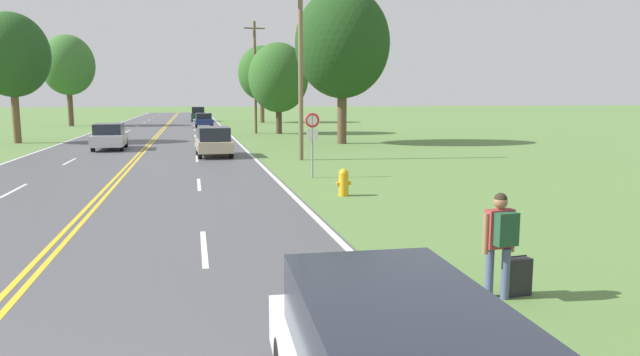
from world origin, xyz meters
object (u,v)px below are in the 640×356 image
Objects in this scene: tree_mid_treeline at (68,65)px; suitcase at (517,277)px; car_silver_sedan_mid_near at (110,136)px; hitchhiker_person at (501,235)px; tree_left_verge at (11,55)px; car_dark_green_suv_receding at (198,114)px; fire_hydrant at (344,182)px; tree_behind_sign at (278,78)px; traffic_sign at (312,129)px; tree_right_cluster at (342,44)px; car_dark_blue_sedan_mid_far at (204,120)px; car_champagne_hatchback_approaching at (214,141)px; tree_far_back at (261,73)px.

suitcase is at bearing -73.21° from tree_mid_treeline.
hitchhiker_person is at bearing -162.48° from car_silver_sedan_mid_near.
car_dark_green_suv_receding is (12.62, 35.08, -4.98)m from tree_left_verge.
car_dark_green_suv_receding reaches higher than fire_hydrant.
tree_behind_sign is at bearing -42.03° from tree_mid_treeline.
traffic_sign is at bearing -5.28° from hitchhiker_person.
hitchhiker_person is at bearing -93.77° from tree_behind_sign.
tree_right_cluster is (21.86, -5.26, 0.73)m from tree_left_verge.
tree_behind_sign is 29.72m from car_dark_green_suv_receding.
traffic_sign is 28.02m from tree_behind_sign.
car_dark_blue_sedan_mid_far is at bearing 115.30° from tree_behind_sign.
traffic_sign is at bearing 3.72° from car_dark_blue_sedan_mid_far.
car_dark_green_suv_receding reaches higher than car_champagne_hatchback_approaching.
car_dark_green_suv_receding is (-7.87, 5.85, -5.17)m from tree_far_back.
suitcase is at bearing -99.47° from tree_right_cluster.
traffic_sign is 0.29× the size of tree_left_verge.
tree_left_verge is at bearing -161.71° from tree_behind_sign.
tree_mid_treeline reaches higher than suitcase.
tree_far_back reaches higher than hitchhiker_person.
car_dark_blue_sedan_mid_far is (-3.44, 54.76, -0.25)m from hitchhiker_person.
tree_right_cluster is at bearing -15.65° from hitchhiker_person.
car_dark_green_suv_receding is at bearing -179.45° from car_dark_blue_sedan_mid_far.
traffic_sign is 17.67m from tree_right_cluster.
hitchhiker_person is at bearing 2.58° from car_dark_blue_sedan_mid_far.
car_silver_sedan_mid_near is at bearing -7.82° from car_dark_green_suv_receding.
tree_far_back is at bearing -9.07° from hitchhiker_person.
tree_left_verge is 37.61m from car_dark_green_suv_receding.
fire_hydrant is at bearing -94.10° from tree_far_back.
car_dark_green_suv_receding is at bearing 143.37° from tree_far_back.
fire_hydrant is at bearing -88.28° from traffic_sign.
car_silver_sedan_mid_near is at bearing 12.88° from hitchhiker_person.
fire_hydrant is 21.31m from car_silver_sedan_mid_near.
car_champagne_hatchback_approaching is 0.83× the size of car_dark_green_suv_receding.
car_dark_blue_sedan_mid_far is (6.11, 26.07, -0.02)m from car_silver_sedan_mid_near.
tree_left_verge reaches higher than car_silver_sedan_mid_near.
hitchhiker_person is 70.50m from car_dark_green_suv_receding.
suitcase is 30.29m from car_silver_sedan_mid_near.
car_silver_sedan_mid_near is at bearing -43.67° from tree_left_verge.
tree_behind_sign reaches higher than fire_hydrant.
traffic_sign reaches higher than car_dark_green_suv_receding.
hitchhiker_person reaches higher than car_champagne_hatchback_approaching.
fire_hydrant is 45.23m from car_dark_blue_sedan_mid_far.
tree_far_back is (4.06, 50.60, 4.25)m from traffic_sign.
tree_right_cluster is at bearing 71.37° from traffic_sign.
hitchhiker_person is 0.44× the size of car_champagne_hatchback_approaching.
car_champagne_hatchback_approaching is at bearing 110.60° from traffic_sign.
hitchhiker_person is 0.17× the size of tree_mid_treeline.
tree_right_cluster reaches higher than car_silver_sedan_mid_near.
traffic_sign is 0.25× the size of tree_right_cluster.
tree_mid_treeline is 1.04× the size of tree_far_back.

